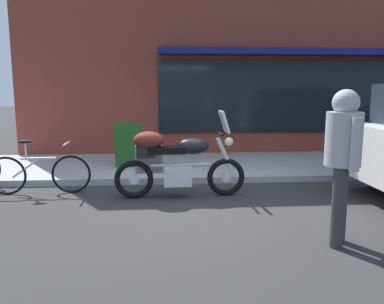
{
  "coord_description": "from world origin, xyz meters",
  "views": [
    {
      "loc": [
        -0.35,
        -5.64,
        1.68
      ],
      "look_at": [
        0.11,
        0.45,
        0.7
      ],
      "focal_mm": 35.2,
      "sensor_mm": 36.0,
      "label": 1
    }
  ],
  "objects_px": {
    "touring_motorcycle": "(172,160)",
    "sandwich_board_sign": "(129,145)",
    "pedestrian_walking": "(343,148)",
    "parked_bicycle": "(39,173)"
  },
  "relations": [
    {
      "from": "sandwich_board_sign",
      "to": "touring_motorcycle",
      "type": "bearing_deg",
      "value": -65.71
    },
    {
      "from": "sandwich_board_sign",
      "to": "pedestrian_walking",
      "type": "bearing_deg",
      "value": -56.28
    },
    {
      "from": "parked_bicycle",
      "to": "sandwich_board_sign",
      "type": "bearing_deg",
      "value": 49.96
    },
    {
      "from": "parked_bicycle",
      "to": "pedestrian_walking",
      "type": "height_order",
      "value": "pedestrian_walking"
    },
    {
      "from": "touring_motorcycle",
      "to": "sandwich_board_sign",
      "type": "height_order",
      "value": "touring_motorcycle"
    },
    {
      "from": "touring_motorcycle",
      "to": "parked_bicycle",
      "type": "relative_size",
      "value": 1.25
    },
    {
      "from": "parked_bicycle",
      "to": "pedestrian_walking",
      "type": "relative_size",
      "value": 0.98
    },
    {
      "from": "sandwich_board_sign",
      "to": "parked_bicycle",
      "type": "bearing_deg",
      "value": -130.04
    },
    {
      "from": "pedestrian_walking",
      "to": "sandwich_board_sign",
      "type": "xyz_separation_m",
      "value": [
        -2.65,
        3.98,
        -0.5
      ]
    },
    {
      "from": "touring_motorcycle",
      "to": "sandwich_board_sign",
      "type": "bearing_deg",
      "value": 114.29
    }
  ]
}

